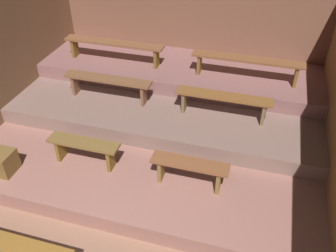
{
  "coord_description": "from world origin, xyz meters",
  "views": [
    {
      "loc": [
        1.45,
        -1.21,
        3.78
      ],
      "look_at": [
        0.24,
        2.95,
        0.57
      ],
      "focal_mm": 38.67,
      "sensor_mm": 36.0,
      "label": 1
    }
  ],
  "objects": [
    {
      "name": "wall_back",
      "position": [
        0.0,
        5.36,
        1.1
      ],
      "size": [
        5.86,
        0.06,
        2.2
      ],
      "primitive_type": "cube",
      "color": "brown",
      "rests_on": "ground"
    },
    {
      "name": "platform_upper",
      "position": [
        0.0,
        4.6,
        0.62
      ],
      "size": [
        5.06,
        1.46,
        0.25
      ],
      "primitive_type": "cube",
      "color": "#845655",
      "rests_on": "platform_middle"
    },
    {
      "name": "bench_upper_right",
      "position": [
        1.2,
        4.4,
        1.06
      ],
      "size": [
        1.86,
        0.24,
        0.39
      ],
      "color": "brown",
      "rests_on": "platform_upper"
    },
    {
      "name": "bench_middle_right",
      "position": [
        0.96,
        3.54,
        0.8
      ],
      "size": [
        1.48,
        0.24,
        0.39
      ],
      "color": "brown",
      "rests_on": "platform_middle"
    },
    {
      "name": "bench_lower_left",
      "position": [
        -0.76,
        2.19,
        0.53
      ],
      "size": [
        1.02,
        0.24,
        0.39
      ],
      "color": "brown",
      "rests_on": "platform_lower"
    },
    {
      "name": "ground",
      "position": [
        0.0,
        2.66,
        -0.04
      ],
      "size": [
        5.86,
        6.13,
        0.08
      ],
      "primitive_type": "cube",
      "color": "#875E4A"
    },
    {
      "name": "platform_lower",
      "position": [
        0.0,
        3.32,
        0.12
      ],
      "size": [
        5.06,
        4.01,
        0.25
      ],
      "primitive_type": "cube",
      "color": "#915F55",
      "rests_on": "ground"
    },
    {
      "name": "wooden_crate_lower",
      "position": [
        -1.78,
        1.72,
        0.41
      ],
      "size": [
        0.32,
        0.32,
        0.32
      ],
      "primitive_type": "cube",
      "color": "brown",
      "rests_on": "platform_lower"
    },
    {
      "name": "bench_lower_right",
      "position": [
        0.76,
        2.19,
        0.53
      ],
      "size": [
        1.02,
        0.24,
        0.39
      ],
      "color": "brown",
      "rests_on": "platform_lower"
    },
    {
      "name": "platform_middle",
      "position": [
        0.0,
        4.02,
        0.37
      ],
      "size": [
        5.06,
        2.61,
        0.25
      ],
      "primitive_type": "cube",
      "color": "#7D6056",
      "rests_on": "platform_lower"
    },
    {
      "name": "bench_middle_left",
      "position": [
        -0.96,
        3.54,
        0.8
      ],
      "size": [
        1.48,
        0.24,
        0.39
      ],
      "color": "brown",
      "rests_on": "platform_middle"
    },
    {
      "name": "bench_upper_left",
      "position": [
        -1.2,
        4.4,
        1.06
      ],
      "size": [
        1.86,
        0.24,
        0.39
      ],
      "color": "brown",
      "rests_on": "platform_upper"
    }
  ]
}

